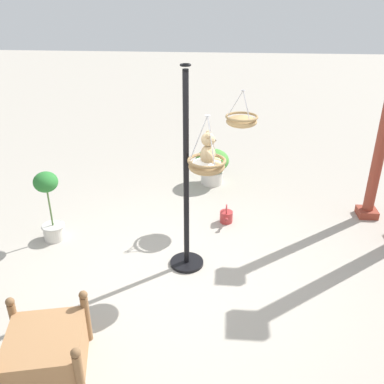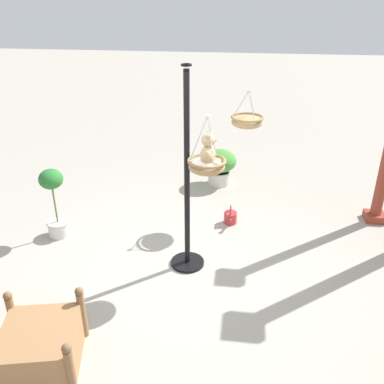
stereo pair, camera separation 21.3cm
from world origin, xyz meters
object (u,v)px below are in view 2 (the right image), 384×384
hanging_basket_with_teddy (207,165)px  hanging_basket_left_high (247,121)px  wooden_planter_box (40,347)px  teddy_bear (209,151)px  potted_plant_tall_leafy (219,165)px  potted_plant_small_succulent (54,201)px  watering_can (230,217)px  display_pole_central (187,210)px

hanging_basket_with_teddy → hanging_basket_left_high: 1.65m
wooden_planter_box → teddy_bear: bearing=139.8°
hanging_basket_left_high → potted_plant_tall_leafy: hanging_basket_left_high is taller
teddy_bear → wooden_planter_box: (1.68, -1.42, -1.42)m
potted_plant_small_succulent → wooden_planter_box: bearing=19.9°
potted_plant_small_succulent → watering_can: size_ratio=3.01×
display_pole_central → potted_plant_small_succulent: size_ratio=2.45×
display_pole_central → teddy_bear: (0.15, 0.27, 0.84)m
hanging_basket_with_teddy → wooden_planter_box: hanging_basket_with_teddy is taller
teddy_bear → wooden_planter_box: 2.62m
potted_plant_tall_leafy → potted_plant_small_succulent: size_ratio=0.63×
potted_plant_small_succulent → watering_can: potted_plant_small_succulent is taller
display_pole_central → hanging_basket_with_teddy: (0.15, 0.25, 0.68)m
display_pole_central → hanging_basket_with_teddy: bearing=59.0°
potted_plant_small_succulent → teddy_bear: bearing=74.8°
hanging_basket_left_high → watering_can: 1.49m
teddy_bear → display_pole_central: bearing=-119.0°
teddy_bear → wooden_planter_box: teddy_bear is taller
wooden_planter_box → potted_plant_small_succulent: size_ratio=0.91×
hanging_basket_left_high → potted_plant_tall_leafy: 1.69m
watering_can → hanging_basket_with_teddy: bearing=-11.5°
hanging_basket_with_teddy → wooden_planter_box: (1.68, -1.40, -1.25)m
hanging_basket_with_teddy → hanging_basket_left_high: (-1.59, 0.43, 0.06)m
display_pole_central → watering_can: size_ratio=7.38×
teddy_bear → hanging_basket_left_high: size_ratio=0.73×
hanging_basket_left_high → watering_can: (0.30, -0.17, -1.45)m
hanging_basket_with_teddy → potted_plant_tall_leafy: 2.94m
teddy_bear → potted_plant_tall_leafy: teddy_bear is taller
display_pole_central → hanging_basket_left_high: 1.76m
display_pole_central → watering_can: bearing=155.9°
wooden_planter_box → potted_plant_small_succulent: (-2.30, -0.83, 0.32)m
hanging_basket_with_teddy → potted_plant_tall_leafy: size_ratio=1.03×
hanging_basket_left_high → potted_plant_tall_leafy: bearing=-158.3°
teddy_bear → hanging_basket_with_teddy: bearing=-90.0°
teddy_bear → wooden_planter_box: bearing=-40.2°
wooden_planter_box → potted_plant_tall_leafy: (-4.41, 1.38, 0.14)m
teddy_bear → hanging_basket_left_high: (-1.59, 0.41, -0.11)m
watering_can → potted_plant_small_succulent: bearing=-74.8°
display_pole_central → hanging_basket_left_high: (-1.44, 0.68, 0.74)m
wooden_planter_box → hanging_basket_left_high: bearing=150.8°
potted_plant_tall_leafy → potted_plant_small_succulent: potted_plant_small_succulent is taller
teddy_bear → watering_can: size_ratio=1.13×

